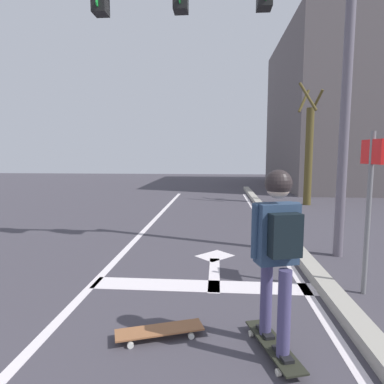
{
  "coord_description": "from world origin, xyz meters",
  "views": [
    {
      "loc": [
        2.15,
        1.63,
        1.78
      ],
      "look_at": [
        1.63,
        8.22,
        1.0
      ],
      "focal_mm": 30.55,
      "sensor_mm": 36.0,
      "label": 1
    }
  ],
  "objects_px": {
    "skateboard": "(273,345)",
    "roadside_tree": "(309,152)",
    "street_sign_post": "(370,189)",
    "skater": "(278,238)",
    "traffic_signal_mast": "(245,30)",
    "spare_skateboard": "(160,330)"
  },
  "relations": [
    {
      "from": "skateboard",
      "to": "roadside_tree",
      "type": "height_order",
      "value": "roadside_tree"
    },
    {
      "from": "street_sign_post",
      "to": "skater",
      "type": "bearing_deg",
      "value": -134.44
    },
    {
      "from": "skateboard",
      "to": "skater",
      "type": "relative_size",
      "value": 0.56
    },
    {
      "from": "street_sign_post",
      "to": "skateboard",
      "type": "bearing_deg",
      "value": -134.92
    },
    {
      "from": "traffic_signal_mast",
      "to": "skateboard",
      "type": "bearing_deg",
      "value": -88.42
    },
    {
      "from": "spare_skateboard",
      "to": "street_sign_post",
      "type": "xyz_separation_m",
      "value": [
        2.42,
        1.2,
        1.28
      ]
    },
    {
      "from": "skateboard",
      "to": "street_sign_post",
      "type": "distance_m",
      "value": 2.31
    },
    {
      "from": "skateboard",
      "to": "roadside_tree",
      "type": "bearing_deg",
      "value": 73.48
    },
    {
      "from": "traffic_signal_mast",
      "to": "roadside_tree",
      "type": "relative_size",
      "value": 1.35
    },
    {
      "from": "skater",
      "to": "roadside_tree",
      "type": "relative_size",
      "value": 0.38
    },
    {
      "from": "spare_skateboard",
      "to": "traffic_signal_mast",
      "type": "xyz_separation_m",
      "value": [
        0.98,
        2.77,
        3.75
      ]
    },
    {
      "from": "skater",
      "to": "skateboard",
      "type": "bearing_deg",
      "value": 106.15
    },
    {
      "from": "skater",
      "to": "traffic_signal_mast",
      "type": "relative_size",
      "value": 0.28
    },
    {
      "from": "skateboard",
      "to": "street_sign_post",
      "type": "relative_size",
      "value": 0.43
    },
    {
      "from": "skateboard",
      "to": "skater",
      "type": "bearing_deg",
      "value": -73.85
    },
    {
      "from": "skater",
      "to": "spare_skateboard",
      "type": "xyz_separation_m",
      "value": [
        -1.07,
        0.18,
        -0.99
      ]
    },
    {
      "from": "roadside_tree",
      "to": "street_sign_post",
      "type": "bearing_deg",
      "value": -99.53
    },
    {
      "from": "street_sign_post",
      "to": "roadside_tree",
      "type": "relative_size",
      "value": 0.5
    },
    {
      "from": "skater",
      "to": "roadside_tree",
      "type": "xyz_separation_m",
      "value": [
        2.6,
        8.81,
        0.78
      ]
    },
    {
      "from": "skater",
      "to": "roadside_tree",
      "type": "distance_m",
      "value": 9.22
    },
    {
      "from": "skater",
      "to": "roadside_tree",
      "type": "bearing_deg",
      "value": 73.54
    },
    {
      "from": "skater",
      "to": "traffic_signal_mast",
      "type": "height_order",
      "value": "traffic_signal_mast"
    }
  ]
}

